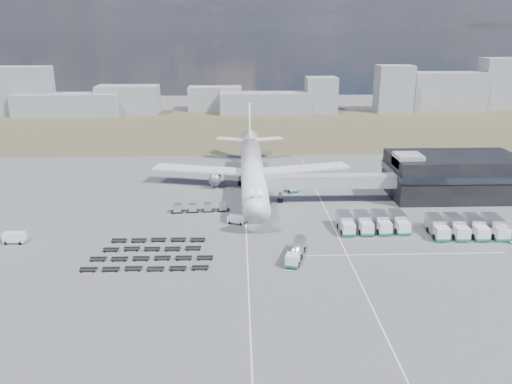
{
  "coord_description": "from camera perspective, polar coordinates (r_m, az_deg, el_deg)",
  "views": [
    {
      "loc": [
        -3.25,
        -88.84,
        39.18
      ],
      "look_at": [
        0.42,
        16.44,
        4.0
      ],
      "focal_mm": 35.0,
      "sensor_mm": 36.0,
      "label": 1
    }
  ],
  "objects": [
    {
      "name": "catering_truck",
      "position": [
        125.07,
        3.74,
        0.84
      ],
      "size": [
        4.64,
        6.44,
        2.74
      ],
      "rotation": [
        0.0,
        0.0,
        0.41
      ],
      "color": "white",
      "rests_on": "ground"
    },
    {
      "name": "pushback_tug",
      "position": [
        104.18,
        -2.27,
        -3.18
      ],
      "size": [
        3.95,
        2.99,
        1.55
      ],
      "primitive_type": "cube",
      "rotation": [
        0.0,
        0.0,
        -0.33
      ],
      "color": "white",
      "rests_on": "ground"
    },
    {
      "name": "baggage_dollies",
      "position": [
        92.07,
        -12.0,
        -6.92
      ],
      "size": [
        22.51,
        13.27,
        0.67
      ],
      "rotation": [
        0.0,
        0.0,
        -0.0
      ],
      "color": "black",
      "rests_on": "ground"
    },
    {
      "name": "service_trucks_far",
      "position": [
        106.42,
        22.87,
        -3.68
      ],
      "size": [
        14.34,
        8.15,
        3.15
      ],
      "rotation": [
        0.0,
        0.0,
        -0.02
      ],
      "color": "white",
      "rests_on": "ground"
    },
    {
      "name": "grass_strip",
      "position": [
        202.68,
        -1.05,
        7.32
      ],
      "size": [
        420.0,
        90.0,
        0.01
      ],
      "primitive_type": "cube",
      "color": "#444229",
      "rests_on": "ground"
    },
    {
      "name": "lane_markings",
      "position": [
        100.69,
        5.61,
        -4.52
      ],
      "size": [
        47.12,
        110.0,
        0.01
      ],
      "color": "silver",
      "rests_on": "ground"
    },
    {
      "name": "uld_row",
      "position": [
        110.94,
        -6.4,
        -1.75
      ],
      "size": [
        12.84,
        2.58,
        1.77
      ],
      "rotation": [
        0.0,
        0.0,
        0.07
      ],
      "color": "black",
      "rests_on": "ground"
    },
    {
      "name": "skyline",
      "position": [
        240.87,
        0.57,
        11.18
      ],
      "size": [
        291.84,
        27.61,
        24.42
      ],
      "color": "gray",
      "rests_on": "ground"
    },
    {
      "name": "ground",
      "position": [
        97.15,
        0.09,
        -5.32
      ],
      "size": [
        420.0,
        420.0,
        0.0
      ],
      "primitive_type": "plane",
      "color": "#565659",
      "rests_on": "ground"
    },
    {
      "name": "terminal",
      "position": [
        128.37,
        21.52,
        1.83
      ],
      "size": [
        30.4,
        16.4,
        11.0
      ],
      "color": "black",
      "rests_on": "ground"
    },
    {
      "name": "utility_van",
      "position": [
        105.21,
        -25.89,
        -4.74
      ],
      "size": [
        3.95,
        1.9,
        2.11
      ],
      "primitive_type": "cube",
      "rotation": [
        0.0,
        0.0,
        -0.04
      ],
      "color": "white",
      "rests_on": "ground"
    },
    {
      "name": "airliner",
      "position": [
        125.9,
        -0.44,
        2.85
      ],
      "size": [
        51.59,
        64.53,
        17.62
      ],
      "color": "white",
      "rests_on": "ground"
    },
    {
      "name": "jet_bridge",
      "position": [
        116.06,
        7.6,
        1.2
      ],
      "size": [
        30.3,
        3.8,
        7.05
      ],
      "color": "#939399",
      "rests_on": "ground"
    },
    {
      "name": "fuel_tanker",
      "position": [
        88.81,
        4.59,
        -6.75
      ],
      "size": [
        4.72,
        9.14,
        2.87
      ],
      "rotation": [
        0.0,
        0.0,
        -0.29
      ],
      "color": "white",
      "rests_on": "ground"
    },
    {
      "name": "service_trucks_near",
      "position": [
        103.15,
        13.13,
        -3.39
      ],
      "size": [
        13.64,
        7.75,
        2.99
      ],
      "rotation": [
        0.0,
        0.0,
        0.02
      ],
      "color": "white",
      "rests_on": "ground"
    }
  ]
}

